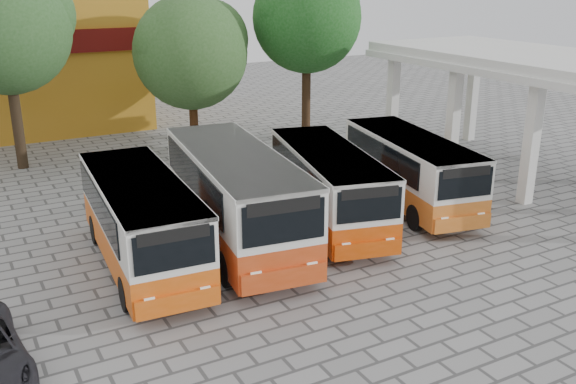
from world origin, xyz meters
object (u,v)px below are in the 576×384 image
bus_centre_left (236,193)px  bus_far_left (141,218)px  bus_centre_right (329,183)px  bus_far_right (411,166)px

bus_centre_left → bus_far_left: bearing=-168.9°
bus_far_left → bus_centre_right: bearing=6.0°
bus_far_left → bus_centre_left: bearing=7.8°
bus_centre_right → bus_far_right: (3.87, 0.27, -0.02)m
bus_far_left → bus_centre_right: (6.82, 0.28, -0.03)m
bus_centre_right → bus_far_left: bearing=-164.2°
bus_far_left → bus_centre_left: size_ratio=0.88×
bus_far_left → bus_centre_left: 3.24m
bus_centre_right → bus_far_right: bearing=17.5°
bus_centre_right → bus_far_right: 3.88m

